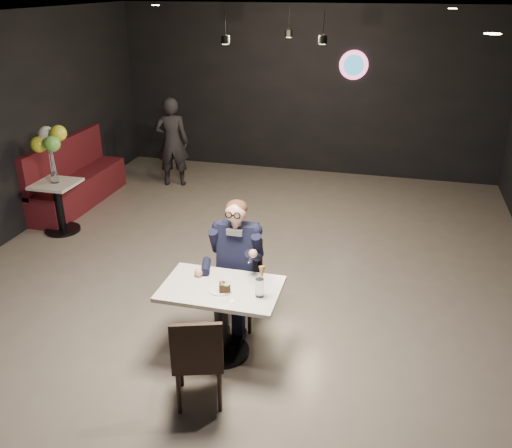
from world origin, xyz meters
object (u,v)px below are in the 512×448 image
(booth_bench, at_px, (77,173))
(balloon_vase, at_px, (55,177))
(seated_man, at_px, (238,262))
(chair_far, at_px, (238,285))
(passerby, at_px, (172,142))
(chair_near, at_px, (198,355))
(main_table, at_px, (222,321))
(sundae_glass, at_px, (260,288))
(side_table, at_px, (60,208))

(booth_bench, relative_size, balloon_vase, 14.10)
(seated_man, height_order, balloon_vase, seated_man)
(chair_far, bearing_deg, passerby, 120.91)
(chair_near, height_order, balloon_vase, chair_near)
(main_table, height_order, sundae_glass, sundae_glass)
(main_table, xyz_separation_m, balloon_vase, (-3.13, 2.13, 0.45))
(side_table, height_order, passerby, passerby)
(main_table, bearing_deg, sundae_glass, -9.74)
(chair_far, height_order, side_table, chair_far)
(chair_far, bearing_deg, balloon_vase, 153.19)
(booth_bench, xyz_separation_m, balloon_vase, (0.30, -1.00, 0.29))
(seated_man, relative_size, booth_bench, 0.67)
(chair_near, distance_m, balloon_vase, 4.20)
(seated_man, xyz_separation_m, booth_bench, (-3.43, 2.58, -0.18))
(main_table, distance_m, sundae_glass, 0.61)
(chair_near, xyz_separation_m, passerby, (-2.31, 5.05, 0.32))
(sundae_glass, distance_m, passerby, 5.22)
(side_table, relative_size, passerby, 0.46)
(balloon_vase, bearing_deg, side_table, -90.00)
(main_table, distance_m, chair_near, 0.65)
(chair_far, xyz_separation_m, sundae_glass, (0.39, -0.62, 0.38))
(chair_far, xyz_separation_m, chair_near, (-0.00, -1.20, 0.00))
(seated_man, xyz_separation_m, side_table, (-3.13, 1.58, -0.36))
(booth_bench, bearing_deg, passerby, 48.51)
(side_table, bearing_deg, sundae_glass, -32.02)
(seated_man, bearing_deg, sundae_glass, -57.95)
(seated_man, relative_size, passerby, 0.92)
(main_table, height_order, booth_bench, booth_bench)
(sundae_glass, xyz_separation_m, booth_bench, (-3.82, 3.20, -0.30))
(chair_near, xyz_separation_m, booth_bench, (-3.43, 3.78, 0.08))
(chair_near, height_order, seated_man, seated_man)
(chair_near, height_order, sundae_glass, sundae_glass)
(booth_bench, relative_size, passerby, 1.38)
(sundae_glass, bearing_deg, side_table, 147.98)
(chair_far, height_order, balloon_vase, chair_far)
(chair_far, xyz_separation_m, seated_man, (-0.00, 0.00, 0.26))
(seated_man, distance_m, balloon_vase, 3.51)
(booth_bench, height_order, balloon_vase, booth_bench)
(main_table, relative_size, booth_bench, 0.51)
(side_table, bearing_deg, seated_man, -26.81)
(chair_near, distance_m, sundae_glass, 0.79)
(chair_far, bearing_deg, chair_near, -90.00)
(balloon_vase, relative_size, passerby, 0.10)
(chair_near, relative_size, passerby, 0.59)
(chair_far, relative_size, passerby, 0.59)
(seated_man, distance_m, sundae_glass, 0.74)
(sundae_glass, relative_size, passerby, 0.11)
(sundae_glass, bearing_deg, main_table, 170.26)
(seated_man, relative_size, sundae_glass, 8.22)
(chair_far, xyz_separation_m, balloon_vase, (-3.13, 1.58, 0.37))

